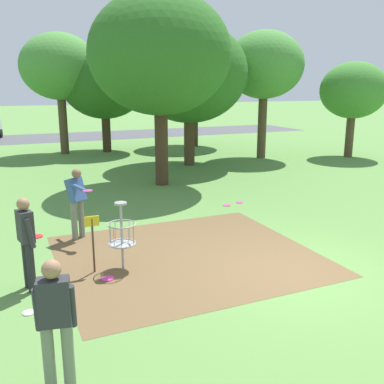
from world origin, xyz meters
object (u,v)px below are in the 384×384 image
(frisbee_by_tee, at_px, (29,313))
(tree_mid_center, at_px, (353,91))
(player_throwing, at_px, (77,199))
(tree_far_right, at_px, (160,54))
(tree_far_left, at_px, (264,66))
(disc_golf_basket, at_px, (119,234))
(frisbee_far_left, at_px, (108,279))
(tree_mid_left, at_px, (189,73))
(tree_near_right, at_px, (104,82))
(tree_mid_right, at_px, (59,67))
(tree_far_center, at_px, (194,69))
(frisbee_mid_grass, at_px, (227,205))
(player_foreground_watching, at_px, (27,239))
(frisbee_near_basket, at_px, (239,202))
(player_waiting_left, at_px, (56,320))

(frisbee_by_tee, distance_m, tree_mid_center, 19.48)
(player_throwing, xyz_separation_m, tree_far_right, (3.84, 4.72, 3.65))
(tree_far_left, bearing_deg, disc_golf_basket, -133.49)
(frisbee_far_left, height_order, tree_mid_left, tree_mid_left)
(tree_far_left, bearing_deg, frisbee_by_tee, -135.38)
(disc_golf_basket, relative_size, player_throwing, 0.81)
(tree_near_right, distance_m, tree_far_left, 8.54)
(player_throwing, xyz_separation_m, tree_mid_right, (1.62, 13.89, 3.52))
(player_throwing, height_order, frisbee_by_tee, player_throwing)
(player_throwing, relative_size, frisbee_far_left, 6.75)
(tree_near_right, distance_m, tree_far_center, 5.44)
(tree_mid_left, height_order, tree_mid_center, tree_mid_left)
(frisbee_mid_grass, distance_m, tree_far_right, 5.90)
(tree_near_right, relative_size, tree_far_left, 0.93)
(tree_mid_right, distance_m, tree_far_right, 9.44)
(disc_golf_basket, distance_m, tree_mid_center, 17.29)
(disc_golf_basket, height_order, tree_mid_left, tree_mid_left)
(player_foreground_watching, height_order, tree_mid_center, tree_mid_center)
(frisbee_mid_grass, distance_m, tree_mid_center, 12.21)
(frisbee_mid_grass, relative_size, tree_far_right, 0.03)
(frisbee_near_basket, xyz_separation_m, frisbee_mid_grass, (-0.53, -0.14, 0.00))
(tree_mid_center, relative_size, tree_far_right, 0.70)
(tree_near_right, distance_m, tree_mid_left, 6.20)
(player_waiting_left, xyz_separation_m, tree_mid_left, (7.54, 13.52, 3.15))
(player_foreground_watching, relative_size, tree_near_right, 0.30)
(player_waiting_left, xyz_separation_m, tree_far_center, (10.40, 19.34, 3.53))
(frisbee_mid_grass, height_order, frisbee_far_left, same)
(tree_far_right, bearing_deg, tree_mid_center, 11.40)
(player_throwing, xyz_separation_m, tree_far_left, (10.58, 8.51, 3.54))
(tree_mid_left, height_order, tree_mid_right, tree_mid_left)
(tree_near_right, relative_size, tree_mid_left, 0.91)
(player_throwing, bearing_deg, tree_mid_right, 83.35)
(frisbee_far_left, distance_m, tree_mid_right, 17.10)
(frisbee_by_tee, bearing_deg, tree_mid_left, 55.63)
(tree_near_right, relative_size, tree_mid_right, 0.92)
(player_throwing, height_order, player_waiting_left, same)
(player_waiting_left, height_order, tree_near_right, tree_near_right)
(frisbee_far_left, height_order, tree_near_right, tree_near_right)
(player_waiting_left, bearing_deg, disc_golf_basket, 64.22)
(tree_mid_left, height_order, tree_far_right, tree_far_right)
(player_waiting_left, xyz_separation_m, tree_mid_center, (16.01, 12.38, 2.36))
(player_throwing, relative_size, frisbee_by_tee, 8.52)
(frisbee_by_tee, bearing_deg, player_foreground_watching, 83.53)
(player_foreground_watching, relative_size, tree_mid_right, 0.27)
(frisbee_near_basket, xyz_separation_m, tree_mid_right, (-3.57, 12.59, 4.50))
(frisbee_mid_grass, xyz_separation_m, tree_far_center, (4.61, 12.75, 4.49))
(frisbee_far_left, relative_size, tree_far_center, 0.04)
(disc_golf_basket, bearing_deg, player_waiting_left, -115.78)
(player_foreground_watching, height_order, frisbee_near_basket, player_foreground_watching)
(frisbee_mid_grass, bearing_deg, tree_mid_center, 29.54)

